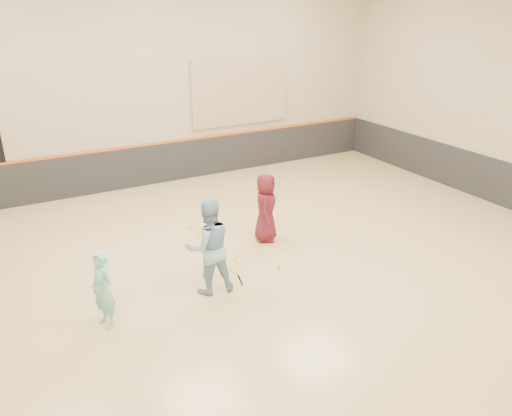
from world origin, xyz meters
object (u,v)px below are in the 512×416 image
instructor (209,247)px  young_man (266,208)px  spare_racket (201,233)px  girl (103,290)px

instructor → young_man: bearing=-138.4°
instructor → spare_racket: (0.80, 2.34, -0.86)m
girl → instructor: instructor is taller
girl → instructor: size_ratio=0.75×
spare_racket → girl: bearing=-137.9°
girl → instructor: 1.99m
young_man → spare_racket: (-1.20, 0.93, -0.73)m
girl → spare_racket: size_ratio=2.11×
instructor → young_man: instructor is taller
young_man → instructor: bearing=159.0°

